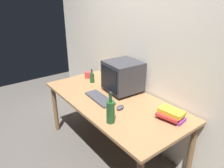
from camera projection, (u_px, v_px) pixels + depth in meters
The scene contains 10 objects.
ground_plane at pixel (112, 150), 2.62m from camera, with size 6.00×6.00×0.00m, color #56514C.
back_wall at pixel (145, 47), 2.39m from camera, with size 4.00×0.08×2.50m, color silver.
desk at pixel (112, 105), 2.36m from camera, with size 1.78×0.84×0.72m.
crt_monitor at pixel (123, 76), 2.44m from camera, with size 0.41×0.41×0.37m.
keyboard at pixel (100, 98), 2.32m from camera, with size 0.42×0.15×0.02m, color #3F3F47.
computer_mouse at pixel (120, 107), 2.12m from camera, with size 0.06×0.10×0.04m, color #3F3F47.
bottle_tall at pixel (111, 111), 1.86m from camera, with size 0.08×0.08×0.31m.
bottle_short at pixel (92, 77), 2.75m from camera, with size 0.06×0.06×0.19m.
book_stack at pixel (171, 114), 1.93m from camera, with size 0.26×0.21×0.10m.
mug at pixel (88, 75), 2.90m from camera, with size 0.12×0.08×0.09m.
Camera 1 is at (1.66, -1.26, 1.79)m, focal length 33.44 mm.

